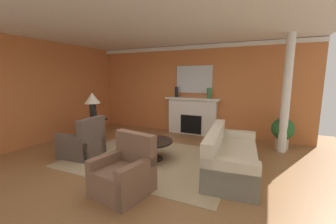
{
  "coord_description": "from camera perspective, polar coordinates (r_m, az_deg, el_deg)",
  "views": [
    {
      "loc": [
        2.37,
        -3.79,
        1.87
      ],
      "look_at": [
        0.12,
        1.03,
        1.0
      ],
      "focal_mm": 22.73,
      "sensor_mm": 36.0,
      "label": 1
    }
  ],
  "objects": [
    {
      "name": "ground_plane",
      "position": [
        4.84,
        -6.61,
        -13.5
      ],
      "size": [
        8.81,
        8.81,
        0.0
      ],
      "primitive_type": "plane",
      "color": "olive"
    },
    {
      "name": "wall_fireplace",
      "position": [
        7.21,
        5.87,
        5.9
      ],
      "size": [
        7.38,
        0.12,
        2.9
      ],
      "primitive_type": "cube",
      "color": "#CC723D",
      "rests_on": "ground_plane"
    },
    {
      "name": "wall_window",
      "position": [
        7.12,
        -29.91,
        4.68
      ],
      "size": [
        0.12,
        6.51,
        2.9
      ],
      "primitive_type": "cube",
      "color": "#CC723D",
      "rests_on": "ground_plane"
    },
    {
      "name": "ceiling_panel",
      "position": [
        4.84,
        -5.3,
        21.9
      ],
      "size": [
        7.38,
        6.51,
        0.06
      ],
      "primitive_type": "cube",
      "color": "white"
    },
    {
      "name": "crown_moulding",
      "position": [
        7.19,
        5.84,
        16.84
      ],
      "size": [
        7.38,
        0.08,
        0.12
      ],
      "primitive_type": "cube",
      "color": "white"
    },
    {
      "name": "area_rug",
      "position": [
        5.05,
        -4.61,
        -12.4
      ],
      "size": [
        3.6,
        2.64,
        0.01
      ],
      "primitive_type": "cube",
      "color": "tan",
      "rests_on": "ground_plane"
    },
    {
      "name": "fireplace",
      "position": [
        7.06,
        6.52,
        -1.34
      ],
      "size": [
        1.8,
        0.35,
        1.21
      ],
      "color": "white",
      "rests_on": "ground_plane"
    },
    {
      "name": "mantel_mirror",
      "position": [
        7.06,
        7.02,
        8.69
      ],
      "size": [
        1.2,
        0.04,
        0.88
      ],
      "primitive_type": "cube",
      "color": "silver"
    },
    {
      "name": "sofa",
      "position": [
        4.49,
        16.24,
        -11.61
      ],
      "size": [
        1.09,
        2.18,
        0.85
      ],
      "color": "beige",
      "rests_on": "ground_plane"
    },
    {
      "name": "armchair_near_window",
      "position": [
        5.51,
        -21.84,
        -7.88
      ],
      "size": [
        0.87,
        0.87,
        0.95
      ],
      "color": "brown",
      "rests_on": "ground_plane"
    },
    {
      "name": "armchair_facing_fireplace",
      "position": [
        3.68,
        -11.62,
        -16.09
      ],
      "size": [
        0.92,
        0.92,
        0.95
      ],
      "color": "brown",
      "rests_on": "ground_plane"
    },
    {
      "name": "coffee_table",
      "position": [
        4.94,
        -4.66,
        -8.84
      ],
      "size": [
        1.0,
        1.0,
        0.45
      ],
      "color": "black",
      "rests_on": "ground_plane"
    },
    {
      "name": "side_table",
      "position": [
        6.44,
        -19.22,
        -4.43
      ],
      "size": [
        0.56,
        0.56,
        0.7
      ],
      "color": "black",
      "rests_on": "ground_plane"
    },
    {
      "name": "table_lamp",
      "position": [
        6.31,
        -19.62,
        2.88
      ],
      "size": [
        0.44,
        0.44,
        0.75
      ],
      "color": "black",
      "rests_on": "side_table"
    },
    {
      "name": "vase_mantel_right",
      "position": [
        6.76,
        10.95,
        4.95
      ],
      "size": [
        0.14,
        0.14,
        0.33
      ],
      "primitive_type": "cylinder",
      "color": "#33703D",
      "rests_on": "fireplace"
    },
    {
      "name": "vase_mantel_left",
      "position": [
        7.11,
        2.29,
        5.38
      ],
      "size": [
        0.12,
        0.12,
        0.34
      ],
      "primitive_type": "cylinder",
      "color": "black",
      "rests_on": "fireplace"
    },
    {
      "name": "vase_on_side_table",
      "position": [
        6.17,
        -19.2,
        -0.9
      ],
      "size": [
        0.16,
        0.16,
        0.27
      ],
      "primitive_type": "cylinder",
      "color": "black",
      "rests_on": "side_table"
    },
    {
      "name": "book_red_cover",
      "position": [
        4.88,
        -4.7,
        -7.35
      ],
      "size": [
        0.24,
        0.19,
        0.05
      ],
      "primitive_type": "cube",
      "rotation": [
        0.0,
        0.0,
        0.0
      ],
      "color": "tan",
      "rests_on": "coffee_table"
    },
    {
      "name": "book_art_folio",
      "position": [
        4.91,
        -4.47,
        -6.65
      ],
      "size": [
        0.28,
        0.19,
        0.05
      ],
      "primitive_type": "cube",
      "rotation": [
        0.0,
        0.0,
        -0.17
      ],
      "color": "maroon",
      "rests_on": "coffee_table"
    },
    {
      "name": "book_small_novel",
      "position": [
        4.81,
        -7.54,
        -6.4
      ],
      "size": [
        0.27,
        0.19,
        0.06
      ],
      "primitive_type": "cube",
      "rotation": [
        0.0,
        0.0,
        0.1
      ],
      "color": "maroon",
      "rests_on": "coffee_table"
    },
    {
      "name": "potted_plant",
      "position": [
        6.31,
        28.4,
        -4.47
      ],
      "size": [
        0.56,
        0.56,
        0.83
      ],
      "color": "#BCB29E",
      "rests_on": "ground_plane"
    },
    {
      "name": "column_white",
      "position": [
        5.96,
        29.13,
        4.07
      ],
      "size": [
        0.2,
        0.2,
        2.9
      ],
      "primitive_type": "cylinder",
      "color": "white",
      "rests_on": "ground_plane"
    }
  ]
}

